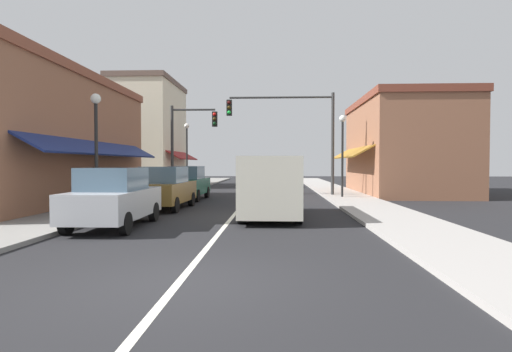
# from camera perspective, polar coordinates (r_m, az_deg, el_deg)

# --- Properties ---
(ground_plane) EXTENTS (80.00, 80.00, 0.00)m
(ground_plane) POSITION_cam_1_polar(r_m,az_deg,el_deg) (24.61, -0.87, -2.73)
(ground_plane) COLOR black
(sidewalk_left) EXTENTS (2.60, 56.00, 0.12)m
(sidewalk_left) POSITION_cam_1_polar(r_m,az_deg,el_deg) (25.55, -13.29, -2.48)
(sidewalk_left) COLOR gray
(sidewalk_left) RESTS_ON ground
(sidewalk_right) EXTENTS (2.60, 56.00, 0.12)m
(sidewalk_right) POSITION_cam_1_polar(r_m,az_deg,el_deg) (24.88, 11.89, -2.58)
(sidewalk_right) COLOR #A39E99
(sidewalk_right) RESTS_ON ground
(lane_center_stripe) EXTENTS (0.14, 52.00, 0.01)m
(lane_center_stripe) POSITION_cam_1_polar(r_m,az_deg,el_deg) (24.61, -0.87, -2.72)
(lane_center_stripe) COLOR silver
(lane_center_stripe) RESTS_ON ground
(storefront_left_block) EXTENTS (5.99, 14.20, 6.07)m
(storefront_left_block) POSITION_cam_1_polar(r_m,az_deg,el_deg) (21.38, -27.31, 4.58)
(storefront_left_block) COLOR #8E5B42
(storefront_left_block) RESTS_ON ground
(storefront_right_block) EXTENTS (6.77, 10.20, 5.92)m
(storefront_right_block) POSITION_cam_1_polar(r_m,az_deg,el_deg) (27.69, 19.52, 3.80)
(storefront_right_block) COLOR #8E5B42
(storefront_right_block) RESTS_ON ground
(storefront_far_left) EXTENTS (5.82, 8.20, 8.78)m
(storefront_far_left) POSITION_cam_1_polar(r_m,az_deg,el_deg) (36.17, -14.38, 5.58)
(storefront_far_left) COLOR beige
(storefront_far_left) RESTS_ON ground
(parked_car_nearest_left) EXTENTS (1.83, 4.13, 1.77)m
(parked_car_nearest_left) POSITION_cam_1_polar(r_m,az_deg,el_deg) (13.01, -18.81, -2.84)
(parked_car_nearest_left) COLOR #B7BABF
(parked_car_nearest_left) RESTS_ON ground
(parked_car_second_left) EXTENTS (1.88, 4.15, 1.77)m
(parked_car_second_left) POSITION_cam_1_polar(r_m,az_deg,el_deg) (17.71, -12.33, -1.62)
(parked_car_second_left) COLOR brown
(parked_car_second_left) RESTS_ON ground
(parked_car_third_left) EXTENTS (1.85, 4.13, 1.77)m
(parked_car_third_left) POSITION_cam_1_polar(r_m,az_deg,el_deg) (22.21, -9.39, -0.95)
(parked_car_third_left) COLOR #0F4C33
(parked_car_third_left) RESTS_ON ground
(van_in_lane) EXTENTS (2.02, 5.19, 2.12)m
(van_in_lane) POSITION_cam_1_polar(r_m,az_deg,el_deg) (14.59, 2.05, -1.22)
(van_in_lane) COLOR beige
(van_in_lane) RESTS_ON ground
(traffic_signal_mast_arm) EXTENTS (6.18, 0.50, 5.97)m
(traffic_signal_mast_arm) POSITION_cam_1_polar(r_m,az_deg,el_deg) (24.22, 5.44, 6.99)
(traffic_signal_mast_arm) COLOR #333333
(traffic_signal_mast_arm) RESTS_ON ground
(traffic_signal_left_corner) EXTENTS (2.89, 0.50, 5.44)m
(traffic_signal_left_corner) POSITION_cam_1_polar(r_m,az_deg,el_deg) (25.81, -9.38, 5.40)
(traffic_signal_left_corner) COLOR #333333
(traffic_signal_left_corner) RESTS_ON ground
(street_lamp_left_near) EXTENTS (0.36, 0.36, 4.38)m
(street_lamp_left_near) POSITION_cam_1_polar(r_m,az_deg,el_deg) (15.92, -21.01, 5.53)
(street_lamp_left_near) COLOR black
(street_lamp_left_near) RESTS_ON ground
(street_lamp_right_mid) EXTENTS (0.36, 0.36, 4.49)m
(street_lamp_right_mid) POSITION_cam_1_polar(r_m,az_deg,el_deg) (22.81, 11.73, 4.56)
(street_lamp_right_mid) COLOR black
(street_lamp_right_mid) RESTS_ON ground
(street_lamp_left_far) EXTENTS (0.36, 0.36, 4.79)m
(street_lamp_left_far) POSITION_cam_1_polar(r_m,az_deg,el_deg) (30.32, -9.43, 4.17)
(street_lamp_left_far) COLOR black
(street_lamp_left_far) RESTS_ON ground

